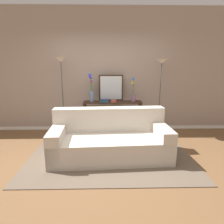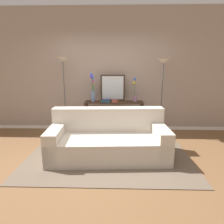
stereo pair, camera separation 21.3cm
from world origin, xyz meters
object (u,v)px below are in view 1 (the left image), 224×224
at_px(vase_short_flowers, 133,93).
at_px(fruit_bowl, 114,101).
at_px(vase_tall_flowers, 91,91).
at_px(book_row_under_console, 95,131).
at_px(console_table, 113,112).
at_px(book_stack, 104,101).
at_px(floor_lamp_left, 62,75).
at_px(wall_mirror, 111,88).
at_px(couch, 110,141).
at_px(floor_lamp_right, 161,76).

bearing_deg(vase_short_flowers, fruit_bowl, -169.08).
distance_m(vase_tall_flowers, book_row_under_console, 1.03).
distance_m(console_table, book_stack, 0.36).
bearing_deg(fruit_bowl, vase_short_flowers, 10.92).
bearing_deg(floor_lamp_left, wall_mirror, 9.90).
xyz_separation_m(vase_short_flowers, book_stack, (-0.71, -0.10, -0.17)).
height_order(vase_tall_flowers, book_row_under_console, vase_tall_flowers).
height_order(vase_tall_flowers, fruit_bowl, vase_tall_flowers).
height_order(console_table, fruit_bowl, fruit_bowl).
distance_m(book_stack, book_row_under_console, 0.83).
height_order(couch, book_stack, book_stack).
height_order(couch, floor_lamp_left, floor_lamp_left).
bearing_deg(book_row_under_console, wall_mirror, 18.10).
height_order(vase_short_flowers, book_row_under_console, vase_short_flowers).
relative_size(floor_lamp_right, book_stack, 8.00).
bearing_deg(wall_mirror, vase_tall_flowers, -163.39).
bearing_deg(floor_lamp_left, floor_lamp_right, -0.00).
distance_m(console_table, book_row_under_console, 0.67).
xyz_separation_m(fruit_bowl, book_stack, (-0.22, -0.00, 0.00)).
xyz_separation_m(console_table, vase_tall_flowers, (-0.52, -0.01, 0.53)).
height_order(fruit_bowl, book_row_under_console, fruit_bowl).
relative_size(floor_lamp_left, vase_tall_flowers, 2.73).
bearing_deg(wall_mirror, floor_lamp_left, -170.10).
bearing_deg(console_table, floor_lamp_right, -3.61).
relative_size(floor_lamp_left, vase_short_flowers, 3.17).
bearing_deg(couch, vase_short_flowers, 65.88).
relative_size(vase_tall_flowers, book_stack, 2.99).
relative_size(floor_lamp_right, fruit_bowl, 10.58).
distance_m(console_table, vase_tall_flowers, 0.74).
xyz_separation_m(wall_mirror, fruit_bowl, (0.06, -0.22, -0.29)).
xyz_separation_m(floor_lamp_left, fruit_bowl, (1.22, -0.02, -0.62)).
xyz_separation_m(console_table, wall_mirror, (-0.04, 0.13, 0.58)).
xyz_separation_m(couch, book_stack, (-0.12, 1.21, 0.54)).
bearing_deg(floor_lamp_left, vase_short_flowers, 2.45).
relative_size(couch, wall_mirror, 3.42).
height_order(vase_short_flowers, fruit_bowl, vase_short_flowers).
bearing_deg(vase_short_flowers, vase_tall_flowers, -179.21).
relative_size(floor_lamp_left, wall_mirror, 2.91).
bearing_deg(vase_tall_flowers, floor_lamp_left, -175.05).
height_order(console_table, vase_short_flowers, vase_short_flowers).
xyz_separation_m(floor_lamp_left, book_stack, (0.99, -0.03, -0.61)).
distance_m(couch, wall_mirror, 1.66).
xyz_separation_m(couch, floor_lamp_right, (1.22, 1.23, 1.12)).
bearing_deg(wall_mirror, couch, -91.72).
xyz_separation_m(wall_mirror, vase_short_flowers, (0.54, -0.13, -0.12)).
bearing_deg(book_stack, floor_lamp_right, 1.08).
distance_m(wall_mirror, book_row_under_console, 1.16).
relative_size(vase_tall_flowers, book_row_under_console, 2.33).
xyz_separation_m(couch, floor_lamp_left, (-1.12, 1.23, 1.15)).
height_order(couch, floor_lamp_right, floor_lamp_right).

